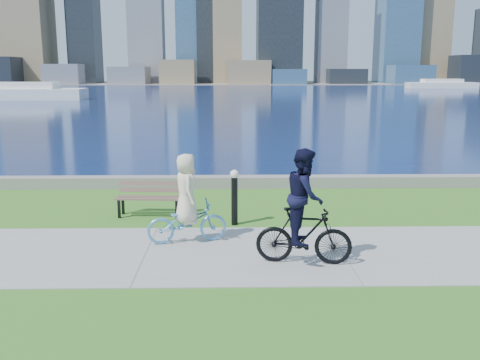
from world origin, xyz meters
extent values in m
plane|color=#2F681B|center=(0.00, 0.00, 0.00)|extent=(320.00, 320.00, 0.00)
cube|color=gray|center=(0.00, 0.00, 0.01)|extent=(80.00, 3.50, 0.02)
cube|color=slate|center=(0.00, 6.20, 0.17)|extent=(90.00, 0.50, 0.35)
cube|color=#0C1E51|center=(0.00, 72.00, 0.00)|extent=(320.00, 131.00, 0.01)
cube|color=gray|center=(0.00, 130.00, 0.06)|extent=(320.00, 30.00, 0.12)
cube|color=slate|center=(-41.69, 119.53, 2.41)|extent=(8.56, 6.22, 4.82)
cube|color=slate|center=(-26.47, 121.60, 2.10)|extent=(8.84, 9.58, 4.20)
cube|color=#806D4F|center=(-14.76, 121.67, 2.91)|extent=(8.29, 7.76, 5.82)
cube|color=#806D4F|center=(2.37, 120.14, 2.84)|extent=(10.27, 6.76, 5.69)
cube|color=navy|center=(11.79, 120.98, 1.82)|extent=(8.08, 9.92, 3.65)
cube|color=black|center=(26.33, 122.46, 1.85)|extent=(9.17, 6.52, 3.70)
cube|color=navy|center=(41.44, 120.35, 2.29)|extent=(9.66, 7.82, 4.57)
cube|color=black|center=(56.12, 120.48, 3.46)|extent=(8.22, 7.96, 6.92)
cube|color=#806D4F|center=(-2.77, 128.07, 19.11)|extent=(7.06, 7.68, 38.22)
cube|color=slate|center=(23.31, 128.07, 15.60)|extent=(7.35, 6.48, 31.21)
cube|color=navy|center=(41.29, 132.37, 17.02)|extent=(9.31, 11.05, 34.04)
cube|color=white|center=(-27.87, 56.41, 0.66)|extent=(15.40, 4.40, 1.32)
cube|color=white|center=(-27.87, 56.41, 1.71)|extent=(8.80, 3.30, 0.77)
cube|color=white|center=(38.81, 93.98, 0.56)|extent=(13.17, 3.76, 1.13)
cube|color=white|center=(38.81, 93.98, 1.46)|extent=(7.53, 2.82, 0.66)
cube|color=black|center=(-5.07, 2.70, 0.23)|extent=(0.07, 0.07, 0.47)
cube|color=black|center=(-3.62, 2.60, 0.23)|extent=(0.07, 0.07, 0.47)
cube|color=black|center=(-5.04, 3.07, 0.23)|extent=(0.07, 0.07, 0.47)
cube|color=black|center=(-3.59, 2.97, 0.23)|extent=(0.07, 0.07, 0.47)
cube|color=brown|center=(-4.34, 2.65, 0.49)|extent=(1.67, 0.22, 0.04)
cube|color=brown|center=(-4.33, 2.81, 0.49)|extent=(1.67, 0.22, 0.04)
cube|color=brown|center=(-4.32, 2.98, 0.49)|extent=(1.67, 0.22, 0.04)
cube|color=brown|center=(-4.31, 3.10, 0.62)|extent=(1.66, 0.18, 0.12)
cube|color=brown|center=(-4.31, 3.14, 0.80)|extent=(1.66, 0.18, 0.12)
cylinder|color=black|center=(-2.18, 2.06, 0.60)|extent=(0.15, 0.15, 1.19)
sphere|color=white|center=(-2.18, 2.06, 1.23)|extent=(0.22, 0.22, 0.22)
imported|color=#58A1D7|center=(-3.21, 0.70, 0.47)|extent=(0.97, 1.80, 0.90)
imported|color=white|center=(-3.21, 0.70, 1.20)|extent=(0.63, 0.82, 1.49)
imported|color=black|center=(-0.89, -0.63, 0.57)|extent=(0.79, 1.88, 1.10)
imported|color=black|center=(-0.89, -0.63, 1.35)|extent=(0.79, 0.95, 1.79)
camera|label=1|loc=(-2.29, -10.30, 3.67)|focal=40.00mm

